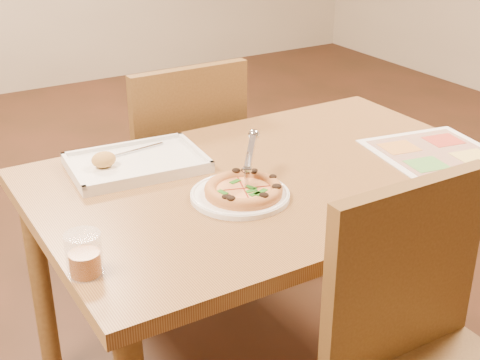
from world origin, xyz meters
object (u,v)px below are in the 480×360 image
chair_near (429,339)px  pizza_cutter (250,158)px  chair_far (180,153)px  menu (450,161)px  plate (240,195)px  pizza (243,190)px  appetizer_tray (134,164)px  glass_tumbler (84,257)px  dining_table (274,202)px

chair_near → pizza_cutter: size_ratio=3.36×
chair_far → menu: size_ratio=0.98×
plate → menu: plate is taller
chair_near → pizza: bearing=106.2°
appetizer_tray → glass_tumbler: size_ratio=4.12×
pizza_cutter → menu: (0.59, -0.15, -0.08)m
chair_far → plate: (-0.16, -0.68, 0.16)m
dining_table → pizza_cutter: pizza_cutter is taller
pizza → pizza_cutter: 0.09m
dining_table → chair_near: 0.61m
plate → appetizer_tray: size_ratio=0.66×
chair_far → appetizer_tray: chair_far is taller
chair_near → pizza: size_ratio=2.35×
chair_far → plate: chair_far is taller
plate → pizza_cutter: pizza_cutter is taller
chair_far → chair_near: bearing=90.0°
dining_table → chair_far: (-0.00, 0.60, -0.07)m
chair_near → chair_far: bearing=90.0°
pizza → glass_tumbler: bearing=-164.1°
plate → appetizer_tray: 0.35m
plate → appetizer_tray: (-0.16, 0.31, 0.01)m
chair_near → appetizer_tray: chair_near is taller
chair_near → menu: size_ratio=0.98×
glass_tumbler → appetizer_tray: bearing=56.6°
chair_far → appetizer_tray: 0.51m
chair_far → pizza_cutter: size_ratio=3.36×
dining_table → pizza: pizza is taller
plate → pizza: 0.02m
chair_far → pizza_cutter: bearing=80.5°
dining_table → plate: (-0.16, -0.07, 0.09)m
menu → pizza_cutter: bearing=166.0°
dining_table → glass_tumbler: bearing=-160.8°
chair_near → glass_tumbler: (-0.61, 0.39, 0.19)m
menu → appetizer_tray: bearing=152.0°
pizza → menu: 0.64m
pizza_cutter → glass_tumbler: (-0.51, -0.17, -0.05)m
chair_far → appetizer_tray: bearing=49.1°
pizza → dining_table: bearing=28.6°
pizza → appetizer_tray: 0.36m
plate → menu: (0.64, -0.11, -0.00)m
glass_tumbler → dining_table: bearing=19.2°
appetizer_tray → menu: 0.90m
pizza_cutter → appetizer_tray: bearing=76.5°
menu → glass_tumbler: bearing=-178.5°
dining_table → pizza: bearing=-151.4°
chair_near → appetizer_tray: 0.91m
appetizer_tray → plate: bearing=-62.9°
chair_near → pizza_cutter: (-0.11, 0.56, 0.24)m
appetizer_tray → glass_tumbler: (-0.30, -0.45, 0.03)m
chair_near → chair_far: 1.20m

